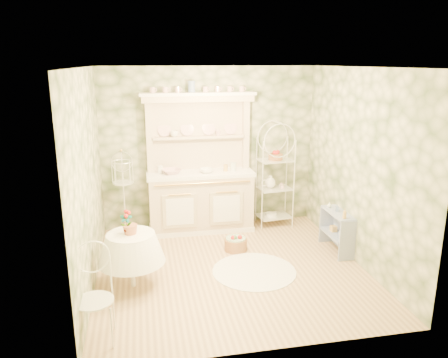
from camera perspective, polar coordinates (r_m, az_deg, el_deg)
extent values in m
plane|color=tan|center=(6.16, 0.90, -11.60)|extent=(3.60, 3.60, 0.00)
plane|color=white|center=(5.50, 1.02, 14.40)|extent=(3.60, 3.60, 0.00)
plane|color=beige|center=(5.60, -17.36, -0.25)|extent=(3.60, 3.60, 0.00)
plane|color=beige|center=(6.29, 17.22, 1.40)|extent=(3.60, 3.60, 0.00)
plane|color=beige|center=(7.41, -1.92, 4.07)|extent=(3.60, 3.60, 0.00)
plane|color=beige|center=(4.02, 6.28, -5.66)|extent=(3.60, 3.60, 0.00)
cube|color=beige|center=(7.15, -3.13, 1.98)|extent=(1.87, 0.61, 2.29)
cube|color=white|center=(7.49, 6.69, 1.03)|extent=(0.65, 0.50, 1.92)
cube|color=#909FC6|center=(6.79, 14.53, -6.66)|extent=(0.32, 0.73, 0.61)
cylinder|color=white|center=(5.70, -11.90, -10.73)|extent=(0.72, 0.72, 0.63)
cube|color=white|center=(4.70, -16.68, -14.58)|extent=(0.53, 0.53, 0.98)
cube|color=white|center=(7.17, -12.93, -2.29)|extent=(0.34, 0.34, 1.34)
cylinder|color=#A06B3F|center=(6.67, 1.54, -8.36)|extent=(0.46, 0.46, 0.23)
cylinder|color=white|center=(6.09, 3.95, -11.89)|extent=(1.40, 1.40, 0.01)
imported|color=white|center=(7.12, -6.88, 0.76)|extent=(0.38, 0.38, 0.08)
imported|color=white|center=(7.13, -2.29, 0.88)|extent=(0.28, 0.28, 0.07)
imported|color=white|center=(7.17, -6.51, 5.73)|extent=(0.13, 0.13, 0.10)
imported|color=white|center=(7.27, -0.78, 5.95)|extent=(0.13, 0.13, 0.09)
imported|color=#3F7238|center=(5.47, -12.63, -5.82)|extent=(0.15, 0.11, 0.28)
imported|color=gold|center=(6.42, 15.48, -4.43)|extent=(0.06, 0.06, 0.15)
imported|color=#6F86B8|center=(6.70, 14.56, -3.78)|extent=(0.06, 0.06, 0.10)
imported|color=silver|center=(6.84, 13.60, -3.38)|extent=(0.07, 0.07, 0.09)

